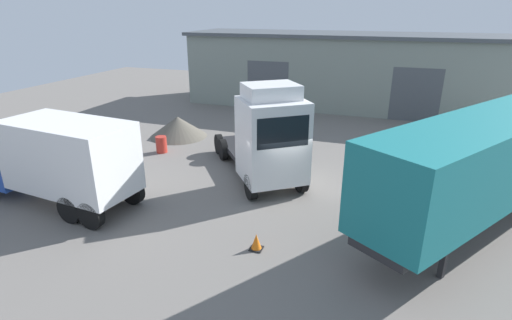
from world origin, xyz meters
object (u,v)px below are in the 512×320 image
container_trailer_black (492,157)px  gravel_pile (178,127)px  traffic_cone (256,242)px  oil_drum (161,144)px  box_truck_blue (55,157)px  tractor_unit_white (268,139)px

container_trailer_black → gravel_pile: size_ratio=3.33×
traffic_cone → oil_drum: bearing=138.3°
box_truck_blue → oil_drum: box_truck_blue is taller
container_trailer_black → box_truck_blue: size_ratio=1.62×
container_trailer_black → traffic_cone: bearing=-26.1°
container_trailer_black → gravel_pile: container_trailer_black is taller
traffic_cone → tractor_unit_white: bearing=103.9°
tractor_unit_white → oil_drum: bearing=-144.9°
box_truck_blue → gravel_pile: (-0.01, 9.19, -1.29)m
oil_drum → traffic_cone: size_ratio=1.60×
tractor_unit_white → traffic_cone: (1.22, -4.95, -1.85)m
container_trailer_black → oil_drum: container_trailer_black is taller
container_trailer_black → traffic_cone: size_ratio=20.73×
oil_drum → traffic_cone: (7.88, -7.02, -0.19)m
box_truck_blue → traffic_cone: box_truck_blue is taller
traffic_cone → container_trailer_black: bearing=30.5°
tractor_unit_white → box_truck_blue: (-7.23, -4.32, -0.20)m
tractor_unit_white → traffic_cone: 5.42m
tractor_unit_white → container_trailer_black: size_ratio=0.61×
container_trailer_black → traffic_cone: 8.39m
tractor_unit_white → container_trailer_black: (8.17, -0.86, 0.48)m
gravel_pile → box_truck_blue: bearing=-89.9°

